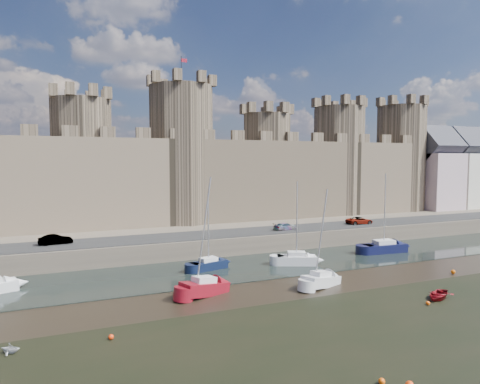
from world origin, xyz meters
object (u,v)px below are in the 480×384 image
at_px(car_3, 359,221).
at_px(car_2, 286,226).
at_px(sailboat_3, 384,247).
at_px(sailboat_4, 204,287).
at_px(sailboat_2, 296,259).
at_px(sailboat_5, 321,279).
at_px(sailboat_1, 208,264).
at_px(car_1, 55,240).

bearing_deg(car_3, car_2, 93.34).
distance_m(sailboat_3, sailboat_4, 30.46).
relative_size(sailboat_2, sailboat_5, 1.03).
distance_m(sailboat_2, sailboat_3, 15.14).
height_order(sailboat_2, sailboat_5, sailboat_2).
bearing_deg(car_3, sailboat_5, 135.82).
bearing_deg(car_2, car_3, -99.86).
xyz_separation_m(car_2, sailboat_5, (-6.66, -19.58, -2.34)).
xyz_separation_m(sailboat_1, sailboat_2, (10.85, -2.09, 0.08)).
bearing_deg(car_3, sailboat_1, 109.13).
xyz_separation_m(car_3, sailboat_2, (-18.50, -11.15, -2.30)).
relative_size(sailboat_1, sailboat_2, 0.88).
bearing_deg(sailboat_1, car_3, 2.52).
distance_m(car_3, sailboat_4, 37.41).
bearing_deg(sailboat_4, car_1, 104.98).
bearing_deg(sailboat_2, car_3, 55.34).
height_order(car_1, sailboat_2, sailboat_2).
bearing_deg(car_2, sailboat_1, 108.51).
bearing_deg(sailboat_4, sailboat_3, -4.81).
bearing_deg(car_2, sailboat_2, 146.54).
distance_m(car_3, sailboat_1, 30.81).
xyz_separation_m(sailboat_3, sailboat_4, (-29.34, -8.19, -0.02)).
distance_m(car_2, sailboat_5, 20.82).
height_order(sailboat_2, sailboat_3, sailboat_3).
xyz_separation_m(car_2, sailboat_1, (-15.27, -8.72, -2.33)).
height_order(sailboat_1, sailboat_5, sailboat_5).
relative_size(car_3, sailboat_3, 0.40).
distance_m(sailboat_2, sailboat_4, 15.78).
distance_m(sailboat_1, sailboat_5, 13.86).
relative_size(car_1, sailboat_2, 0.38).
height_order(car_2, sailboat_4, sailboat_4).
relative_size(car_3, sailboat_1, 0.49).
bearing_deg(car_1, car_3, -98.83).
xyz_separation_m(sailboat_1, sailboat_3, (25.92, -0.65, 0.10)).
height_order(car_2, sailboat_2, sailboat_2).
height_order(car_1, sailboat_1, sailboat_1).
relative_size(sailboat_3, sailboat_5, 1.10).
xyz_separation_m(sailboat_2, sailboat_3, (15.07, 1.44, 0.02)).
relative_size(car_1, sailboat_4, 0.35).
bearing_deg(car_3, sailboat_3, 162.55).
distance_m(car_3, sailboat_5, 28.85).
height_order(car_3, sailboat_3, sailboat_3).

